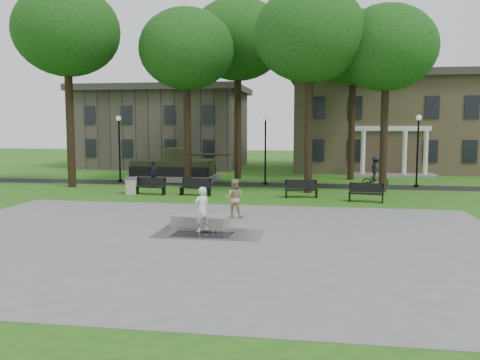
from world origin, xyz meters
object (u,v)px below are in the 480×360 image
Objects in this scene: friend_watching at (234,198)px; cyclist at (375,174)px; skateboarder at (202,209)px; concrete_block at (201,221)px; park_bench_0 at (151,186)px; trash_bin at (131,186)px.

friend_watching is 0.83× the size of cyclist.
cyclist is at bearing -161.62° from skateboarder.
concrete_block is at bearing 68.03° from friend_watching.
concrete_block is 1.28× the size of skateboarder.
friend_watching is 9.17m from park_bench_0.
concrete_block is at bearing -54.61° from trash_bin.
cyclist is at bearing -117.59° from friend_watching.
friend_watching is (0.73, 3.13, -0.01)m from skateboarder.
concrete_block is 2.29× the size of trash_bin.
park_bench_0 is 1.91× the size of trash_bin.
cyclist is at bearing 60.51° from concrete_block.
trash_bin reaches higher than concrete_block.
cyclist is 15.76m from trash_bin.
friend_watching is at bearing 129.85° from cyclist.
trash_bin is at bearing -173.09° from park_bench_0.
skateboarder is (0.27, -0.96, 0.64)m from concrete_block.
park_bench_0 is (-13.48, -5.76, -0.31)m from cyclist.
park_bench_0 is at bearing 93.26° from cyclist.
friend_watching reaches higher than park_bench_0.
skateboarder is 11.88m from trash_bin.
skateboarder is 0.94× the size of park_bench_0.
friend_watching is 14.53m from cyclist.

